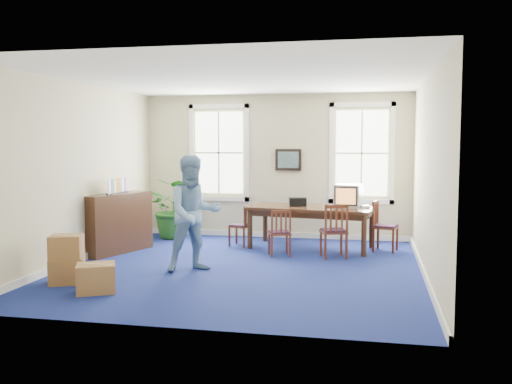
% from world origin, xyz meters
% --- Properties ---
extents(floor, '(6.50, 6.50, 0.00)m').
position_xyz_m(floor, '(0.00, 0.00, 0.00)').
color(floor, navy).
rests_on(floor, ground).
extents(ceiling, '(6.50, 6.50, 0.00)m').
position_xyz_m(ceiling, '(0.00, 0.00, 3.20)').
color(ceiling, white).
rests_on(ceiling, ground).
extents(wall_back, '(6.50, 0.00, 6.50)m').
position_xyz_m(wall_back, '(0.00, 3.25, 1.60)').
color(wall_back, '#C1B791').
rests_on(wall_back, ground).
extents(wall_front, '(6.50, 0.00, 6.50)m').
position_xyz_m(wall_front, '(0.00, -3.25, 1.60)').
color(wall_front, '#C1B791').
rests_on(wall_front, ground).
extents(wall_left, '(0.00, 6.50, 6.50)m').
position_xyz_m(wall_left, '(-3.00, 0.00, 1.60)').
color(wall_left, '#C1B791').
rests_on(wall_left, ground).
extents(wall_right, '(0.00, 6.50, 6.50)m').
position_xyz_m(wall_right, '(3.00, 0.00, 1.60)').
color(wall_right, '#C1B791').
rests_on(wall_right, ground).
extents(baseboard_back, '(6.00, 0.04, 0.12)m').
position_xyz_m(baseboard_back, '(0.00, 3.22, 0.06)').
color(baseboard_back, white).
rests_on(baseboard_back, ground).
extents(baseboard_left, '(0.04, 6.50, 0.12)m').
position_xyz_m(baseboard_left, '(-2.97, 0.00, 0.06)').
color(baseboard_left, white).
rests_on(baseboard_left, ground).
extents(baseboard_right, '(0.04, 6.50, 0.12)m').
position_xyz_m(baseboard_right, '(2.97, 0.00, 0.06)').
color(baseboard_right, white).
rests_on(baseboard_right, ground).
extents(window_left, '(1.40, 0.12, 2.20)m').
position_xyz_m(window_left, '(-1.30, 3.23, 1.90)').
color(window_left, white).
rests_on(window_left, ground).
extents(window_right, '(1.40, 0.12, 2.20)m').
position_xyz_m(window_right, '(1.90, 3.23, 1.90)').
color(window_right, white).
rests_on(window_right, ground).
extents(wall_picture, '(0.58, 0.06, 0.48)m').
position_xyz_m(wall_picture, '(0.30, 3.20, 1.75)').
color(wall_picture, black).
rests_on(wall_picture, ground).
extents(conference_table, '(2.63, 1.49, 0.85)m').
position_xyz_m(conference_table, '(0.94, 2.03, 0.42)').
color(conference_table, '#3E2314').
rests_on(conference_table, ground).
extents(crt_tv, '(0.59, 0.62, 0.46)m').
position_xyz_m(crt_tv, '(1.68, 2.09, 1.08)').
color(crt_tv, '#B7B7BC').
rests_on(crt_tv, conference_table).
extents(game_console, '(0.18, 0.21, 0.05)m').
position_xyz_m(game_console, '(2.01, 2.03, 0.87)').
color(game_console, white).
rests_on(game_console, conference_table).
extents(equipment_bag, '(0.39, 0.30, 0.17)m').
position_xyz_m(equipment_bag, '(0.66, 2.09, 0.93)').
color(equipment_bag, black).
rests_on(equipment_bag, conference_table).
extents(chair_near_left, '(0.50, 0.50, 0.88)m').
position_xyz_m(chair_near_left, '(0.43, 1.19, 0.44)').
color(chair_near_left, maroon).
rests_on(chair_near_left, ground).
extents(chair_near_right, '(0.57, 0.57, 1.01)m').
position_xyz_m(chair_near_right, '(1.45, 1.19, 0.51)').
color(chair_near_right, maroon).
rests_on(chair_near_right, ground).
extents(chair_end_left, '(0.46, 0.46, 0.85)m').
position_xyz_m(chair_end_left, '(-0.53, 2.03, 0.43)').
color(chair_end_left, maroon).
rests_on(chair_end_left, ground).
extents(chair_end_right, '(0.54, 0.54, 0.99)m').
position_xyz_m(chair_end_right, '(2.41, 2.03, 0.49)').
color(chair_end_right, maroon).
rests_on(chair_end_right, ground).
extents(man, '(1.18, 1.12, 1.92)m').
position_xyz_m(man, '(-0.75, -0.38, 0.96)').
color(man, '#729AC4').
rests_on(man, ground).
extents(credenza, '(0.92, 1.59, 1.21)m').
position_xyz_m(credenza, '(-2.70, 0.84, 0.60)').
color(credenza, '#3E2314').
rests_on(credenza, ground).
extents(brochure_rack, '(0.34, 0.71, 0.31)m').
position_xyz_m(brochure_rack, '(-2.68, 0.84, 1.36)').
color(brochure_rack, '#99999E').
rests_on(brochure_rack, credenza).
extents(potted_plant, '(1.47, 1.37, 1.34)m').
position_xyz_m(potted_plant, '(-2.16, 2.64, 0.67)').
color(potted_plant, '#1E5419').
rests_on(potted_plant, ground).
extents(cardboard_boxes, '(1.77, 1.77, 0.78)m').
position_xyz_m(cardboard_boxes, '(-2.19, -1.48, 0.39)').
color(cardboard_boxes, '#A06E3D').
rests_on(cardboard_boxes, ground).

